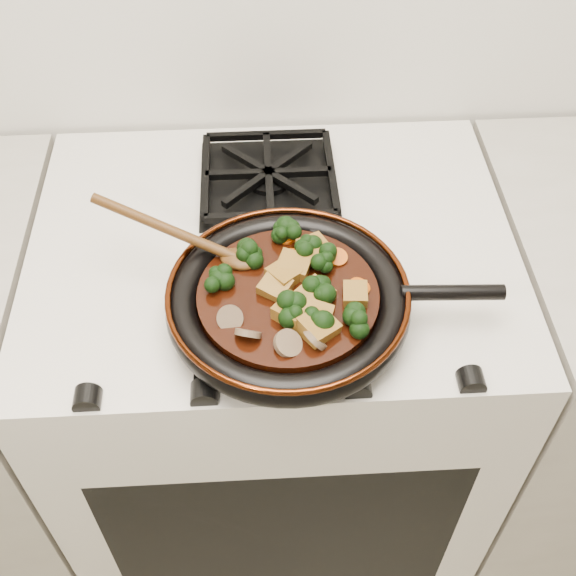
{
  "coord_description": "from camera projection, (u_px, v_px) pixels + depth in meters",
  "views": [
    {
      "loc": [
        -0.02,
        0.89,
        1.7
      ],
      "look_at": [
        0.02,
        1.53,
        0.97
      ],
      "focal_mm": 45.0,
      "sensor_mm": 36.0,
      "label": 1
    }
  ],
  "objects": [
    {
      "name": "skillet",
      "position": [
        290.0,
        301.0,
        0.99
      ],
      "size": [
        0.46,
        0.34,
        0.05
      ],
      "rotation": [
        0.0,
        0.0,
        -0.05
      ],
      "color": "black",
      "rests_on": "burner_grate_front"
    },
    {
      "name": "broccoli_floret_2",
      "position": [
        220.0,
        281.0,
        0.98
      ],
      "size": [
        0.08,
        0.09,
        0.06
      ],
      "primitive_type": null,
      "rotation": [
        -0.08,
        -0.23,
        2.11
      ],
      "color": "black",
      "rests_on": "braising_sauce"
    },
    {
      "name": "tofu_cube_6",
      "position": [
        318.0,
        327.0,
        0.93
      ],
      "size": [
        0.06,
        0.06,
        0.03
      ],
      "primitive_type": "cube",
      "rotation": [
        0.11,
        -0.12,
        2.2
      ],
      "color": "brown",
      "rests_on": "braising_sauce"
    },
    {
      "name": "broccoli_floret_5",
      "position": [
        285.0,
        236.0,
        1.04
      ],
      "size": [
        0.09,
        0.08,
        0.07
      ],
      "primitive_type": null,
      "rotation": [
        0.22,
        0.25,
        0.62
      ],
      "color": "black",
      "rests_on": "braising_sauce"
    },
    {
      "name": "broccoli_floret_3",
      "position": [
        356.0,
        323.0,
        0.93
      ],
      "size": [
        0.08,
        0.09,
        0.07
      ],
      "primitive_type": null,
      "rotation": [
        0.25,
        0.1,
        2.57
      ],
      "color": "black",
      "rests_on": "braising_sauce"
    },
    {
      "name": "burner_grate_front",
      "position": [
        276.0,
        304.0,
        1.02
      ],
      "size": [
        0.23,
        0.23,
        0.03
      ],
      "primitive_type": null,
      "color": "black",
      "rests_on": "stove"
    },
    {
      "name": "tofu_cube_0",
      "position": [
        275.0,
        288.0,
        0.97
      ],
      "size": [
        0.05,
        0.05,
        0.03
      ],
      "primitive_type": "cube",
      "rotation": [
        0.1,
        -0.12,
        0.98
      ],
      "color": "brown",
      "rests_on": "braising_sauce"
    },
    {
      "name": "carrot_coin_0",
      "position": [
        337.0,
        257.0,
        1.02
      ],
      "size": [
        0.03,
        0.03,
        0.02
      ],
      "primitive_type": "cylinder",
      "rotation": [
        0.28,
        0.11,
        0.0
      ],
      "color": "#C64905",
      "rests_on": "braising_sauce"
    },
    {
      "name": "tofu_cube_2",
      "position": [
        285.0,
        275.0,
        0.99
      ],
      "size": [
        0.06,
        0.06,
        0.03
      ],
      "primitive_type": "cube",
      "rotation": [
        0.0,
        0.06,
        0.7
      ],
      "color": "brown",
      "rests_on": "braising_sauce"
    },
    {
      "name": "tofu_cube_8",
      "position": [
        355.0,
        295.0,
        0.97
      ],
      "size": [
        0.04,
        0.04,
        0.02
      ],
      "primitive_type": "cube",
      "rotation": [
        -0.04,
        -0.04,
        1.47
      ],
      "color": "brown",
      "rests_on": "braising_sauce"
    },
    {
      "name": "wooden_spoon",
      "position": [
        199.0,
        242.0,
        1.01
      ],
      "size": [
        0.14,
        0.08,
        0.22
      ],
      "rotation": [
        0.0,
        0.0,
        2.78
      ],
      "color": "#4B2C10",
      "rests_on": "braising_sauce"
    },
    {
      "name": "carrot_coin_1",
      "position": [
        286.0,
        237.0,
        1.04
      ],
      "size": [
        0.03,
        0.03,
        0.02
      ],
      "primitive_type": "cylinder",
      "rotation": [
        0.24,
        -0.27,
        0.0
      ],
      "color": "#C64905",
      "rests_on": "braising_sauce"
    },
    {
      "name": "broccoli_floret_6",
      "position": [
        323.0,
        260.0,
        1.0
      ],
      "size": [
        0.07,
        0.07,
        0.07
      ],
      "primitive_type": null,
      "rotation": [
        -0.17,
        0.13,
        2.89
      ],
      "color": "black",
      "rests_on": "braising_sauce"
    },
    {
      "name": "broccoli_floret_7",
      "position": [
        286.0,
        314.0,
        0.94
      ],
      "size": [
        0.08,
        0.09,
        0.07
      ],
      "primitive_type": null,
      "rotation": [
        0.14,
        -0.13,
        1.01
      ],
      "color": "black",
      "rests_on": "braising_sauce"
    },
    {
      "name": "tofu_cube_3",
      "position": [
        314.0,
        250.0,
        1.02
      ],
      "size": [
        0.05,
        0.06,
        0.02
      ],
      "primitive_type": "cube",
      "rotation": [
        0.01,
        0.05,
        0.46
      ],
      "color": "brown",
      "rests_on": "braising_sauce"
    },
    {
      "name": "broccoli_floret_4",
      "position": [
        305.0,
        250.0,
        1.02
      ],
      "size": [
        0.09,
        0.08,
        0.06
      ],
      "primitive_type": null,
      "rotation": [
        -0.16,
        0.0,
        2.17
      ],
      "color": "black",
      "rests_on": "braising_sauce"
    },
    {
      "name": "broccoli_floret_1",
      "position": [
        318.0,
        319.0,
        0.94
      ],
      "size": [
        0.09,
        0.09,
        0.07
      ],
      "primitive_type": null,
      "rotation": [
        0.16,
        0.19,
        2.41
      ],
      "color": "black",
      "rests_on": "braising_sauce"
    },
    {
      "name": "tofu_cube_5",
      "position": [
        314.0,
        296.0,
        0.96
      ],
      "size": [
        0.06,
        0.06,
        0.03
      ],
      "primitive_type": "cube",
      "rotation": [
        -0.08,
        -0.06,
        2.31
      ],
      "color": "brown",
      "rests_on": "braising_sauce"
    },
    {
      "name": "mushroom_slice_1",
      "position": [
        230.0,
        318.0,
        0.94
      ],
      "size": [
        0.04,
        0.03,
        0.03
      ],
      "primitive_type": "cylinder",
      "rotation": [
        0.8,
        0.0,
        0.06
      ],
      "color": "brown",
      "rests_on": "braising_sauce"
    },
    {
      "name": "braising_sauce",
      "position": [
        288.0,
        298.0,
        0.98
      ],
      "size": [
        0.25,
        0.25,
        0.02
      ],
      "primitive_type": "cylinder",
      "color": "black",
      "rests_on": "skillet"
    },
    {
      "name": "mushroom_slice_2",
      "position": [
        288.0,
        343.0,
        0.91
      ],
      "size": [
        0.05,
        0.05,
        0.03
      ],
      "primitive_type": "cylinder",
      "rotation": [
        0.53,
        0.0,
        0.93
      ],
      "color": "brown",
      "rests_on": "braising_sauce"
    },
    {
      "name": "carrot_coin_2",
      "position": [
        359.0,
        287.0,
        0.98
      ],
      "size": [
        0.03,
        0.03,
        0.02
      ],
      "primitive_type": "cylinder",
      "rotation": [
        -0.02,
        0.32,
        0.0
      ],
      "color": "#C64905",
      "rests_on": "braising_sauce"
    },
    {
      "name": "tofu_cube_7",
      "position": [
        293.0,
        311.0,
        0.94
      ],
      "size": [
        0.06,
        0.06,
        0.03
      ],
      "primitive_type": "cube",
      "rotation": [
        -0.07,
        0.05,
        0.88
      ],
      "color": "brown",
      "rests_on": "braising_sauce"
    },
    {
      "name": "tofu_cube_4",
      "position": [
        294.0,
        266.0,
        1.0
      ],
      "size": [
        0.05,
        0.05,
        0.03
      ],
      "primitive_type": "cube",
      "rotation": [
        -0.06,
        -0.07,
        2.78
      ],
      "color": "brown",
      "rests_on": "braising_sauce"
    },
    {
      "name": "mushroom_slice_0",
      "position": [
        315.0,
        339.0,
        0.92
      ],
      "size": [
        0.04,
        0.04,
        0.03
      ],
      "primitive_type": "cylinder",
      "rotation": [
        0.96,
        0.0,
        2.09
      ],
      "color": "brown",
      "rests_on": "braising_sauce"
    },
    {
      "name": "broccoli_floret_0",
      "position": [
        321.0,
        291.0,
        0.97
      ],
      "size": [
        0.08,
        0.09,
        0.07
      ],
      "primitive_type": null,
      "rotation": [
        0.14,
        0.17,
        2.23
      ],
      "color": "black",
      "rests_on": "braising_sauce"
    },
    {
      "name": "carrot_coin_3",
      "position": [
        296.0,
        256.0,
        1.02
      ],
      "size": [
        0.03,
        0.03,
        0.02
      ],
      "primitive_type": "cylinder",
      "rotation": [
        -0.19,
        0.35,
        0.0
      ],
      "color": "#C64905",
      "rests_on": "braising_sauce"
    },
    {
      "name": "stove",
      "position": [
        276.0,
        399.0,
        1.46
      ],
      "size": [
        0.76,
        0.6,
        0.9
      ],
      "primitive_type": "cube",
      "color": "silver",
      "rests_on": "ground"
    },
    {
      "name": "mushroom_slice_3",
      "position": [
        248.0,
        333.0,
        0.92
      ],
      "size": [
        0.04,
        0.04,
        0.03
      ],
      "primitive_type": "cylinder",
      "rotation": [
        0.88,
        0.0,
        2.86
      ],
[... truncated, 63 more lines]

